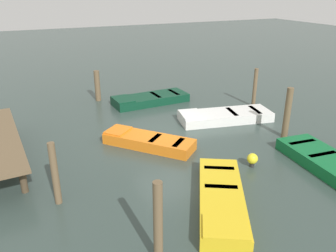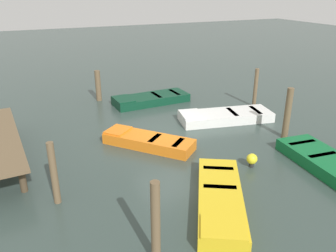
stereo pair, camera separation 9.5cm
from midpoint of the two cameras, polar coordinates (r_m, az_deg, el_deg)
The scene contains 12 objects.
ground_plane at distance 14.04m, azimuth 0.19°, elevation -1.32°, with size 80.00×80.00×0.00m, color #33423D.
rowboat_yellow at distance 9.72m, azimuth 8.92°, elevation -11.82°, with size 3.96×2.94×0.46m.
rowboat_white at distance 15.56m, azimuth 9.56°, elevation 1.62°, with size 2.20×4.27×0.46m.
rowboat_green at distance 12.50m, azimuth 25.22°, elevation -5.65°, with size 3.83×1.74×0.46m.
rowboat_dark_green at distance 17.72m, azimuth -2.76°, elevation 4.49°, with size 1.61×3.90×0.46m.
rowboat_orange at distance 12.92m, azimuth -3.13°, elevation -2.49°, with size 3.29×3.05×0.46m.
mooring_piling_near_right at distance 17.53m, azimuth 14.43°, elevation 6.13°, with size 0.19×0.19×1.91m, color brown.
mooring_piling_far_right at distance 9.84m, azimuth -18.11°, elevation -7.48°, with size 0.19×0.19×1.84m, color brown.
mooring_piling_near_left at distance 18.32m, azimuth -11.35°, elevation 6.55°, with size 0.28×0.28×1.59m, color brown.
mooring_piling_far_left at distance 7.49m, azimuth -1.69°, elevation -15.78°, with size 0.20×0.20×2.00m, color brown.
mooring_piling_mid_left at distance 14.14m, azimuth 19.36°, elevation 1.98°, with size 0.25×0.25×2.03m, color brown.
marker_buoy at distance 11.78m, azimuth 13.94°, elevation -5.37°, with size 0.36×0.36×0.48m.
Camera 2 is at (-11.74, 5.27, 5.62)m, focal length 36.83 mm.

